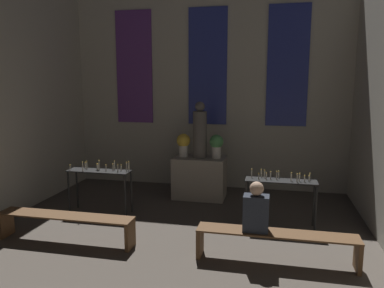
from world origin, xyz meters
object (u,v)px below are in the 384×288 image
Objects in this scene: altar at (200,177)px; flower_vase_right at (216,144)px; candle_rack_left at (100,177)px; statue at (200,132)px; candle_rack_right at (281,187)px; person_seated at (256,210)px; pew_back_left at (65,222)px; pew_back_right at (276,240)px; flower_vase_left at (183,143)px.

flower_vase_right reaches higher than altar.
statue is at bearing 38.69° from candle_rack_left.
flower_vase_right is 1.99m from candle_rack_right.
candle_rack_right is (1.72, -1.38, 0.27)m from altar.
candle_rack_left is 3.38m from person_seated.
pew_back_right is (3.30, 0.00, 0.00)m from pew_back_left.
person_seated is (3.01, -0.00, 0.43)m from pew_back_left.
flower_vase_right is at bearing 0.00° from altar.
pew_back_left is (-1.65, -2.78, -0.12)m from altar.
candle_rack_left is at bearing -141.31° from statue.
statue is 3.17m from person_seated.
pew_back_right is (2.02, -2.78, -0.87)m from flower_vase_left.
flower_vase_right is 0.42× the size of candle_rack_left.
candle_rack_right is 1.45m from person_seated.
altar is at bearing 180.00° from flower_vase_right.
person_seated reaches higher than pew_back_right.
pew_back_left is 3.30m from pew_back_right.
candle_rack_right is 3.67m from pew_back_left.
statue reaches higher than flower_vase_left.
pew_back_right is at bearing -53.99° from flower_vase_left.
person_seated is at bearing -0.00° from pew_back_left.
flower_vase_right is 2.55m from candle_rack_left.
pew_back_left is at bearing -120.72° from altar.
statue is 2.33m from candle_rack_left.
flower_vase_right is 3.18m from pew_back_right.
flower_vase_left is at bearing 45.55° from candle_rack_left.
candle_rack_left reaches higher than altar.
statue is 0.54× the size of pew_back_right.
flower_vase_right is at bearing 109.63° from person_seated.
flower_vase_right reaches higher than person_seated.
flower_vase_right is 0.23× the size of pew_back_right.
candle_rack_right is (1.35, -1.38, -0.49)m from flower_vase_right.
flower_vase_left is 3.54m from pew_back_right.
flower_vase_left is at bearing 180.00° from altar.
candle_rack_right reaches higher than altar.
pew_back_right is (1.65, -2.78, -0.12)m from altar.
candle_rack_left is at bearing 155.50° from person_seated.
flower_vase_left reaches higher than pew_back_left.
flower_vase_right is 0.71× the size of person_seated.
pew_back_right is at bearing -65.22° from flower_vase_right.
flower_vase_left is 1.00× the size of flower_vase_right.
flower_vase_left is at bearing 180.00° from statue.
pew_back_left and pew_back_right have the same top height.
statue is 0.45m from flower_vase_right.
statue is at bearing 180.00° from flower_vase_right.
statue is 2.38× the size of flower_vase_right.
flower_vase_right reaches higher than candle_rack_left.
altar is at bearing 141.40° from candle_rack_right.
pew_back_left is (-3.37, -1.40, -0.38)m from candle_rack_right.
flower_vase_left is at bearing 121.87° from person_seated.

